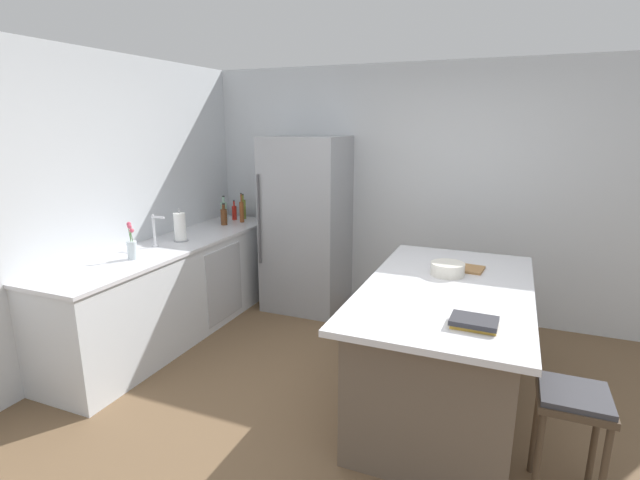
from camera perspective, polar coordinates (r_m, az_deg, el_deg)
ground_plane at (r=3.48m, az=4.34°, el=-21.31°), size 7.20×7.20×0.00m
wall_rear at (r=5.08m, az=12.57°, el=5.67°), size 6.00×0.10×2.60m
wall_left at (r=4.33m, az=-27.88°, el=2.94°), size 0.10×6.00×2.60m
counter_run_left at (r=4.77m, az=-17.11°, el=-5.66°), size 0.68×2.78×0.91m
kitchen_island at (r=3.54m, az=14.73°, el=-12.35°), size 1.11×1.98×0.92m
refrigerator at (r=5.10m, az=-1.66°, el=1.91°), size 0.83×0.74×1.88m
bar_stool at (r=2.95m, az=28.27°, el=-17.86°), size 0.36×0.36×0.65m
sink_faucet at (r=4.52m, az=-19.35°, el=1.13°), size 0.15×0.05×0.30m
flower_vase at (r=4.20m, az=-21.84°, el=-0.81°), size 0.08×0.08×0.31m
paper_towel_roll at (r=4.68m, az=-16.61°, el=1.47°), size 0.14×0.14×0.31m
olive_oil_bottle at (r=5.62m, az=-9.28°, el=3.74°), size 0.06×0.06×0.29m
hot_sauce_bottle at (r=5.58m, az=-10.34°, el=3.31°), size 0.05×0.05×0.23m
vinegar_bottle at (r=5.42m, az=-9.48°, el=3.45°), size 0.05×0.05×0.34m
gin_bottle at (r=5.42m, az=-11.56°, el=3.34°), size 0.07×0.07×0.31m
syrup_bottle at (r=5.32m, az=-11.58°, el=2.83°), size 0.07×0.07×0.24m
cookbook_stack at (r=2.76m, az=18.15°, el=-9.47°), size 0.26×0.19×0.05m
mixing_bowl at (r=3.60m, az=15.20°, el=-3.40°), size 0.25×0.25×0.09m
cutting_board at (r=3.79m, az=16.99°, el=-3.25°), size 0.31×0.24×0.02m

